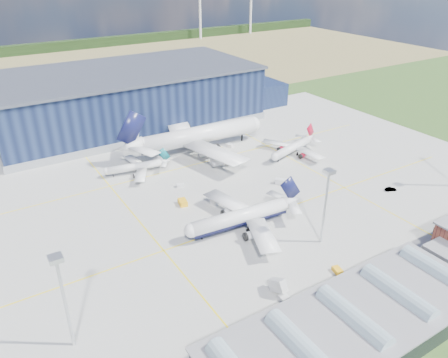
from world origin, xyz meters
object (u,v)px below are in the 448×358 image
airliner_red (292,144)px  gse_cart_a (230,145)px  light_mast_west (62,288)px  airliner_navy (240,210)px  airliner_widebody (200,126)px  light_mast_center (326,195)px  gse_van_b (281,182)px  gse_cart_b (180,185)px  gse_tug_a (183,202)px  gse_tug_b (337,270)px  gse_tug_c (220,150)px  gse_van_a (217,200)px  car_b (391,189)px  hangar (132,99)px  airstair (278,288)px  airliner_regional (134,163)px

airliner_red → gse_cart_a: size_ratio=10.72×
light_mast_west → airliner_navy: (54.19, 18.00, -8.87)m
airliner_navy → airliner_widebody: (19.00, 58.20, 4.16)m
light_mast_west → light_mast_center: same height
light_mast_center → gse_cart_a: (15.97, 72.77, -14.82)m
airliner_navy → gse_van_b: (28.58, 16.12, -5.58)m
airliner_widebody → gse_van_b: bearing=-74.8°
airliner_red → gse_cart_b: airliner_red is taller
gse_van_b → gse_cart_b: 36.04m
airliner_red → gse_tug_a: airliner_red is taller
light_mast_center → gse_cart_b: (-18.90, 51.29, -14.86)m
airliner_red → airliner_widebody: bearing=-55.6°
gse_tug_b → gse_tug_c: gse_tug_c is taller
gse_van_a → car_b: 60.90m
car_b → light_mast_west: bearing=117.6°
gse_cart_a → airliner_navy: bearing=-139.1°
light_mast_west → airliner_navy: size_ratio=0.57×
light_mast_center → gse_tug_a: bearing=121.0°
gse_tug_b → gse_cart_b: bearing=115.4°
hangar → gse_van_a: size_ratio=28.51×
airliner_red → gse_tug_a: (-56.51, -12.21, -4.13)m
gse_van_b → airstair: 57.58m
light_mast_center → airliner_widebody: size_ratio=0.35×
light_mast_west → gse_cart_a: light_mast_west is taller
airliner_widebody → car_b: size_ratio=16.74×
gse_cart_b → gse_tug_b: bearing=-147.9°
gse_tug_b → gse_van_a: bearing=113.2°
light_mast_center → gse_van_b: 39.20m
gse_tug_a → airliner_navy: bearing=-59.0°
gse_tug_a → airstair: (-0.00, -50.08, 0.70)m
airliner_navy → gse_tug_b: size_ratio=14.16×
gse_cart_a → gse_van_b: gse_van_b is taller
gse_tug_b → gse_cart_a: bearing=89.4°
gse_tug_c → gse_cart_b: (-28.27, -19.00, -0.19)m
airliner_widebody → airstair: (-27.05, -86.50, -9.17)m
light_mast_center → gse_tug_c: 72.42m
airliner_regional → light_mast_west: bearing=70.1°
airliner_regional → gse_tug_c: (37.77, 0.30, -3.48)m
gse_tug_a → gse_van_a: gse_van_a is taller
airliner_navy → gse_cart_a: size_ratio=14.15×
light_mast_west → gse_van_b: (82.78, 34.12, -14.46)m
gse_tug_b → gse_tug_c: (15.16, 82.58, 0.15)m
gse_van_a → gse_van_b: (26.36, -0.60, -0.14)m
gse_van_b → gse_cart_b: (-31.68, 17.18, -0.40)m
airliner_widebody → gse_cart_b: bearing=-129.2°
airliner_navy → gse_tug_a: bearing=-65.1°
light_mast_west → airliner_regional: (41.60, 70.00, -11.19)m
light_mast_center → airliner_navy: 25.55m
light_mast_west → airliner_navy: bearing=18.4°
gse_van_a → car_b: (55.55, -24.94, -0.46)m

